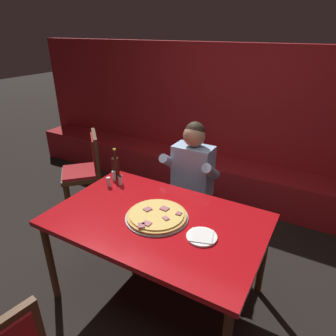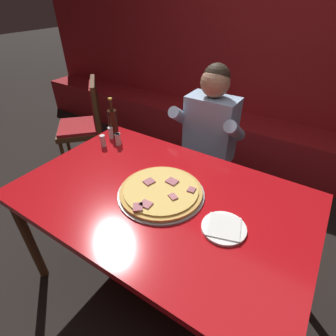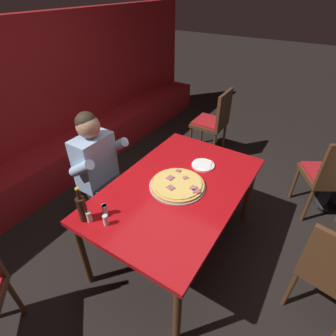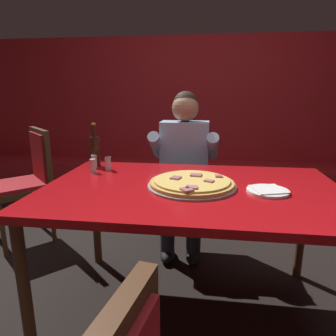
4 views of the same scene
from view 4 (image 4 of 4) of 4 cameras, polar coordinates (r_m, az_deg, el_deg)
ground_plane at (r=1.98m, az=4.06°, el=-25.36°), size 24.00×24.00×0.00m
booth_wall_panel at (r=3.72m, az=6.58°, el=9.27°), size 6.80×0.16×1.90m
booth_bench at (r=3.54m, az=6.13°, el=-2.84°), size 6.46×0.48×0.46m
main_dining_table at (r=1.63m, az=4.50°, el=-5.84°), size 1.58×1.01×0.77m
pizza at (r=1.60m, az=4.58°, el=-2.90°), size 0.47×0.47×0.05m
plate_white_paper at (r=1.59m, az=18.49°, el=-4.14°), size 0.21×0.21×0.02m
beer_bottle at (r=2.08m, az=-13.75°, el=3.32°), size 0.07×0.07×0.29m
shaker_oregano at (r=2.05m, az=-13.88°, el=1.13°), size 0.04×0.04×0.09m
shaker_red_pepper_flakes at (r=1.97m, az=-11.38°, el=0.74°), size 0.04×0.04×0.09m
shaker_parmesan at (r=1.93m, az=-14.10°, el=0.30°), size 0.04×0.04×0.09m
shaker_black_pepper at (r=1.98m, az=-11.33°, el=0.77°), size 0.04×0.04×0.09m
diner_seated_blue_shirt at (r=2.37m, az=2.99°, el=0.57°), size 0.53×0.53×1.27m
dining_chair_near_left at (r=2.81m, az=-25.07°, el=-1.52°), size 0.62×0.62×0.97m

